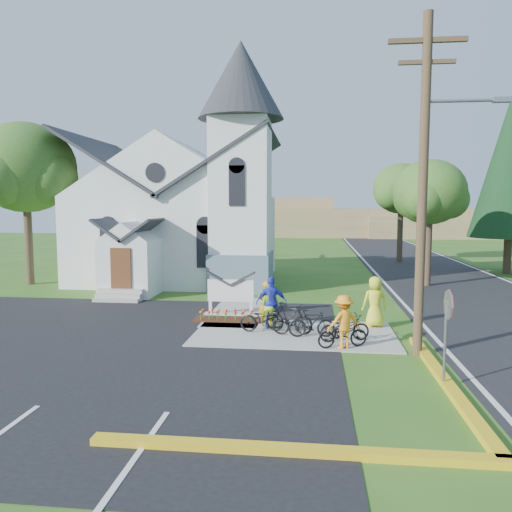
# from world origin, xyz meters

# --- Properties ---
(ground) EXTENTS (120.00, 120.00, 0.00)m
(ground) POSITION_xyz_m (0.00, 0.00, 0.00)
(ground) COLOR #2C5D1A
(ground) RESTS_ON ground
(parking_lot) EXTENTS (20.00, 16.00, 0.02)m
(parking_lot) POSITION_xyz_m (-7.00, -2.00, 0.01)
(parking_lot) COLOR black
(parking_lot) RESTS_ON ground
(road) EXTENTS (8.00, 90.00, 0.02)m
(road) POSITION_xyz_m (10.00, 15.00, 0.01)
(road) COLOR black
(road) RESTS_ON ground
(sidewalk) EXTENTS (7.00, 4.00, 0.05)m
(sidewalk) POSITION_xyz_m (1.50, 0.50, 0.03)
(sidewalk) COLOR gray
(sidewalk) RESTS_ON ground
(church) EXTENTS (12.35, 12.00, 13.00)m
(church) POSITION_xyz_m (-5.48, 12.48, 5.25)
(church) COLOR white
(church) RESTS_ON ground
(church_sign) EXTENTS (2.20, 0.40, 1.70)m
(church_sign) POSITION_xyz_m (-1.20, 3.20, 1.03)
(church_sign) COLOR gray
(church_sign) RESTS_ON ground
(flower_bed) EXTENTS (2.60, 1.10, 0.07)m
(flower_bed) POSITION_xyz_m (-1.20, 2.30, 0.04)
(flower_bed) COLOR #3B1B10
(flower_bed) RESTS_ON ground
(utility_pole) EXTENTS (3.45, 0.28, 10.00)m
(utility_pole) POSITION_xyz_m (5.36, -1.50, 5.40)
(utility_pole) COLOR #402E20
(utility_pole) RESTS_ON ground
(stop_sign) EXTENTS (0.11, 0.76, 2.48)m
(stop_sign) POSITION_xyz_m (5.43, -4.20, 1.78)
(stop_sign) COLOR gray
(stop_sign) RESTS_ON ground
(tree_lot_corner) EXTENTS (5.60, 5.60, 9.15)m
(tree_lot_corner) POSITION_xyz_m (-14.00, 10.00, 6.60)
(tree_lot_corner) COLOR #3A2A20
(tree_lot_corner) RESTS_ON ground
(tree_road_near) EXTENTS (4.00, 4.00, 7.05)m
(tree_road_near) POSITION_xyz_m (8.50, 12.00, 5.21)
(tree_road_near) COLOR #3A2A20
(tree_road_near) RESTS_ON ground
(tree_road_mid) EXTENTS (4.40, 4.40, 7.80)m
(tree_road_mid) POSITION_xyz_m (9.00, 24.00, 5.78)
(tree_road_mid) COLOR #3A2A20
(tree_road_mid) RESTS_ON ground
(conifer) EXTENTS (5.20, 5.20, 12.40)m
(conifer) POSITION_xyz_m (15.00, 18.00, 7.39)
(conifer) COLOR #3A2A20
(conifer) RESTS_ON ground
(distant_hills) EXTENTS (61.00, 10.00, 5.60)m
(distant_hills) POSITION_xyz_m (3.36, 56.33, 2.17)
(distant_hills) COLOR olive
(distant_hills) RESTS_ON ground
(cyclist_0) EXTENTS (0.72, 0.61, 1.68)m
(cyclist_0) POSITION_xyz_m (0.41, 1.48, 0.89)
(cyclist_0) COLOR gold
(cyclist_0) RESTS_ON sidewalk
(bike_0) EXTENTS (1.90, 1.00, 0.95)m
(bike_0) POSITION_xyz_m (0.47, 0.41, 0.53)
(bike_0) COLOR black
(bike_0) RESTS_ON sidewalk
(cyclist_1) EXTENTS (0.99, 0.89, 1.67)m
(cyclist_1) POSITION_xyz_m (0.58, 1.22, 0.88)
(cyclist_1) COLOR #91D027
(cyclist_1) RESTS_ON sidewalk
(bike_1) EXTENTS (1.62, 0.61, 0.95)m
(bike_1) POSITION_xyz_m (2.11, 0.03, 0.53)
(bike_1) COLOR black
(bike_1) RESTS_ON sidewalk
(cyclist_2) EXTENTS (1.17, 0.63, 1.90)m
(cyclist_2) POSITION_xyz_m (0.64, 1.13, 1.00)
(cyclist_2) COLOR #2736C7
(cyclist_2) RESTS_ON sidewalk
(bike_2) EXTENTS (1.83, 1.12, 0.91)m
(bike_2) POSITION_xyz_m (3.19, -0.36, 0.50)
(bike_2) COLOR black
(bike_2) RESTS_ON sidewalk
(cyclist_3) EXTENTS (1.25, 1.03, 1.69)m
(cyclist_3) POSITION_xyz_m (3.11, -1.15, 0.89)
(cyclist_3) COLOR orange
(cyclist_3) RESTS_ON sidewalk
(bike_3) EXTENTS (1.85, 1.13, 1.08)m
(bike_3) POSITION_xyz_m (1.32, 0.52, 0.59)
(bike_3) COLOR black
(bike_3) RESTS_ON sidewalk
(cyclist_4) EXTENTS (1.02, 0.78, 1.88)m
(cyclist_4) POSITION_xyz_m (4.41, 1.79, 0.99)
(cyclist_4) COLOR yellow
(cyclist_4) RESTS_ON sidewalk
(bike_4) EXTENTS (1.74, 1.09, 0.86)m
(bike_4) POSITION_xyz_m (3.08, -1.08, 0.48)
(bike_4) COLOR black
(bike_4) RESTS_ON sidewalk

